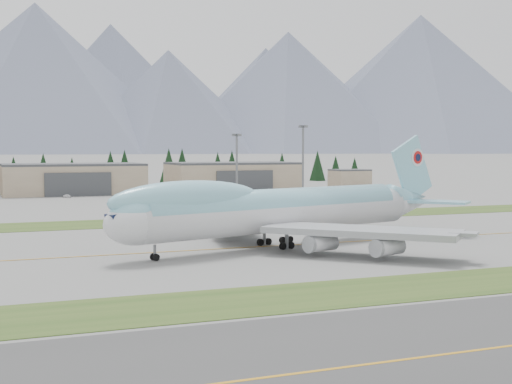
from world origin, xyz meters
name	(u,v)px	position (x,y,z in m)	size (l,w,h in m)	color
ground	(285,245)	(0.00, 0.00, 0.00)	(7000.00, 7000.00, 0.00)	#5F5F5D
grass_strip_near	(418,287)	(0.00, -38.00, 0.00)	(400.00, 14.00, 0.08)	#2F4D1B
grass_strip_far	(203,220)	(0.00, 45.00, 0.00)	(400.00, 18.00, 0.08)	#2F4D1B
taxiway_line_main	(285,245)	(0.00, 0.00, 0.00)	(400.00, 0.40, 0.02)	orange
boeing_747_freighter	(279,209)	(-1.65, -1.16, 6.16)	(70.85, 58.80, 18.69)	silver
hangar_center	(73,179)	(-15.00, 149.90, 5.39)	(48.00, 26.60, 10.80)	gray
hangar_right	(233,176)	(45.00, 149.90, 5.39)	(48.00, 26.60, 10.80)	gray
control_shed	(350,179)	(95.00, 148.00, 3.80)	(14.00, 12.00, 7.60)	gray
floodlight_masts	(87,149)	(-16.02, 109.94, 15.78)	(158.87, 8.57, 24.60)	slate
service_vehicle_a	(67,198)	(-19.32, 131.18, 0.00)	(1.26, 3.12, 1.06)	white
service_vehicle_b	(215,195)	(30.74, 128.47, 0.00)	(1.43, 4.05, 1.34)	gold
service_vehicle_c	(270,193)	(52.60, 131.08, 0.00)	(1.83, 4.51, 1.31)	#A2A2A7
conifer_belt	(81,168)	(-3.44, 212.34, 7.35)	(271.90, 16.75, 16.88)	black
mountain_ridge_front	(0,77)	(36.43, 2184.91, 230.88)	(4343.48, 1289.75, 512.65)	#51586C
mountain_ridge_rear	(11,88)	(101.42, 2900.00, 256.70)	(4479.92, 1066.41, 533.20)	#51586C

